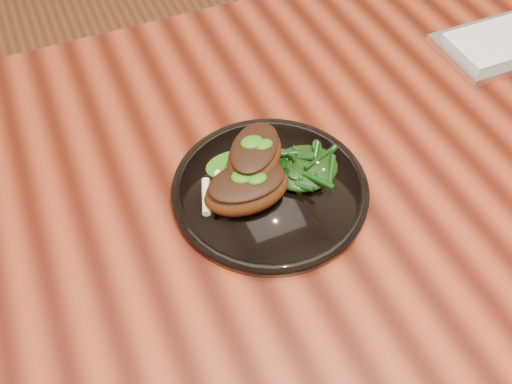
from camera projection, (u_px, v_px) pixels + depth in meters
The scene contains 6 objects.
desk at pixel (327, 194), 0.84m from camera, with size 1.60×0.80×0.75m.
plate at pixel (270, 190), 0.72m from camera, with size 0.25×0.25×0.02m.
lamb_chop_front at pixel (246, 188), 0.69m from camera, with size 0.11×0.08×0.05m.
lamb_chop_back at pixel (254, 154), 0.70m from camera, with size 0.11×0.12×0.04m.
herb_smear at pixel (231, 164), 0.74m from camera, with size 0.07×0.05×0.00m, color #184F08.
greens_heap at pixel (304, 165), 0.72m from camera, with size 0.09×0.08×0.03m.
Camera 1 is at (-0.31, -0.44, 1.32)m, focal length 40.00 mm.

